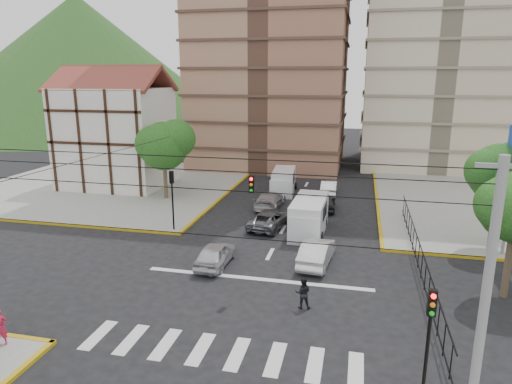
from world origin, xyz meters
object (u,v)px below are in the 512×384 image
(traffic_light_se, at_px, (429,330))
(pedestrian_sw_corner, at_px, (0,327))
(car_white_front_right, at_px, (317,252))
(car_silver_front_left, at_px, (215,254))
(van_right_lane, at_px, (309,218))
(pedestrian_crosswalk, at_px, (303,293))
(traffic_light_nw, at_px, (172,190))
(van_left_lane, at_px, (283,182))

(traffic_light_se, xyz_separation_m, pedestrian_sw_corner, (-16.80, 0.04, -2.16))
(car_white_front_right, bearing_deg, car_silver_front_left, 20.27)
(traffic_light_se, height_order, van_right_lane, traffic_light_se)
(pedestrian_crosswalk, bearing_deg, car_white_front_right, -97.81)
(traffic_light_nw, distance_m, car_white_front_right, 11.72)
(van_left_lane, bearing_deg, car_white_front_right, -78.31)
(car_white_front_right, bearing_deg, van_right_lane, -72.61)
(traffic_light_nw, relative_size, pedestrian_sw_corner, 2.75)
(traffic_light_nw, distance_m, car_silver_front_left, 7.59)
(traffic_light_se, relative_size, pedestrian_sw_corner, 2.75)
(van_right_lane, relative_size, van_left_lane, 1.09)
(car_silver_front_left, bearing_deg, van_right_lane, -123.86)
(car_silver_front_left, height_order, pedestrian_crosswalk, pedestrian_crosswalk)
(traffic_light_nw, distance_m, van_left_lane, 14.37)
(pedestrian_sw_corner, bearing_deg, van_right_lane, 28.01)
(van_right_lane, bearing_deg, car_silver_front_left, -123.93)
(car_white_front_right, bearing_deg, traffic_light_se, 117.21)
(traffic_light_nw, height_order, van_left_lane, traffic_light_nw)
(traffic_light_se, bearing_deg, car_white_front_right, 111.66)
(pedestrian_crosswalk, bearing_deg, traffic_light_se, 121.38)
(van_right_lane, relative_size, car_white_front_right, 1.24)
(traffic_light_se, xyz_separation_m, car_white_front_right, (-4.73, 11.90, -2.35))
(car_white_front_right, height_order, pedestrian_sw_corner, pedestrian_sw_corner)
(van_left_lane, height_order, pedestrian_crosswalk, van_left_lane)
(car_white_front_right, relative_size, pedestrian_crosswalk, 2.84)
(car_white_front_right, relative_size, pedestrian_sw_corner, 2.87)
(van_right_lane, bearing_deg, traffic_light_nw, -169.42)
(pedestrian_sw_corner, bearing_deg, car_white_front_right, 15.15)
(traffic_light_nw, xyz_separation_m, van_right_lane, (9.77, 1.57, -1.87))
(traffic_light_se, relative_size, car_silver_front_left, 1.06)
(car_silver_front_left, xyz_separation_m, pedestrian_crosswalk, (5.82, -4.07, 0.11))
(van_left_lane, xyz_separation_m, car_silver_front_left, (-1.09, -18.16, -0.41))
(car_silver_front_left, relative_size, pedestrian_crosswalk, 2.55)
(van_right_lane, xyz_separation_m, van_left_lane, (-3.76, 11.33, -0.13))
(traffic_light_nw, relative_size, pedestrian_crosswalk, 2.71)
(van_left_lane, distance_m, pedestrian_crosswalk, 22.73)
(traffic_light_nw, height_order, pedestrian_sw_corner, traffic_light_nw)
(traffic_light_se, distance_m, traffic_light_nw, 22.06)
(car_silver_front_left, height_order, car_white_front_right, car_white_front_right)
(traffic_light_nw, height_order, pedestrian_crosswalk, traffic_light_nw)
(traffic_light_nw, xyz_separation_m, van_left_lane, (6.01, 12.90, -2.00))
(traffic_light_nw, xyz_separation_m, car_silver_front_left, (4.92, -5.26, -2.41))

